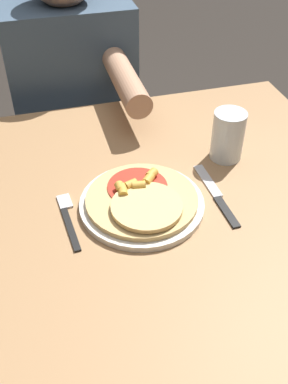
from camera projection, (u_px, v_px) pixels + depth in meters
The scene contains 8 objects.
ground_plane at pixel (142, 376), 1.48m from camera, with size 8.00×8.00×0.00m, color #2D2823.
dining_table at pixel (141, 240), 1.06m from camera, with size 1.09×0.92×0.76m.
plate at pixel (144, 204), 0.97m from camera, with size 0.27×0.27×0.01m.
pizza at pixel (144, 199), 0.96m from camera, with size 0.24×0.24×0.04m.
fork at pixel (68, 217), 0.95m from camera, with size 0.03×0.18×0.00m.
knife at pixel (217, 195), 1.00m from camera, with size 0.03×0.22×0.00m.
drinking_glass at pixel (228, 136), 1.08m from camera, with size 0.08×0.08×0.12m.
person_diner at pixel (76, 97), 1.50m from camera, with size 0.39×0.52×1.18m.
Camera 1 is at (-0.19, -0.71, 1.42)m, focal length 42.00 mm.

